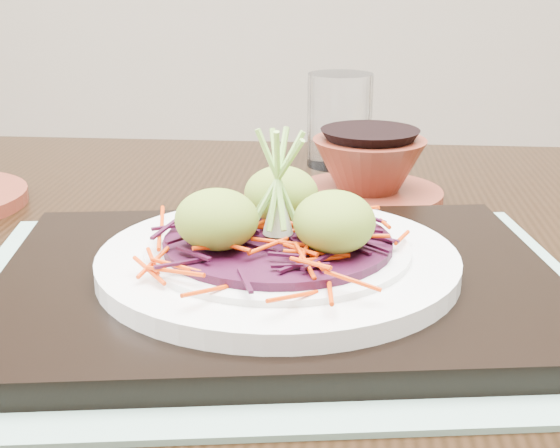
# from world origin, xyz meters

# --- Properties ---
(dining_table) EXTENTS (1.33, 0.90, 0.82)m
(dining_table) POSITION_xyz_m (-0.11, -0.11, 0.71)
(dining_table) COLOR black
(dining_table) RESTS_ON ground
(placemat) EXTENTS (0.45, 0.37, 0.00)m
(placemat) POSITION_xyz_m (-0.11, -0.13, 0.82)
(placemat) COLOR gray
(placemat) RESTS_ON dining_table
(serving_tray) EXTENTS (0.39, 0.31, 0.02)m
(serving_tray) POSITION_xyz_m (-0.11, -0.13, 0.83)
(serving_tray) COLOR black
(serving_tray) RESTS_ON placemat
(white_plate) EXTENTS (0.23, 0.23, 0.02)m
(white_plate) POSITION_xyz_m (-0.11, -0.13, 0.85)
(white_plate) COLOR silver
(white_plate) RESTS_ON serving_tray
(cabbage_bed) EXTENTS (0.15, 0.15, 0.01)m
(cabbage_bed) POSITION_xyz_m (-0.11, -0.13, 0.86)
(cabbage_bed) COLOR #390B24
(cabbage_bed) RESTS_ON white_plate
(carrot_julienne) EXTENTS (0.18, 0.18, 0.01)m
(carrot_julienne) POSITION_xyz_m (-0.11, -0.13, 0.87)
(carrot_julienne) COLOR #C93103
(carrot_julienne) RESTS_ON cabbage_bed
(guacamole_scoops) EXTENTS (0.13, 0.11, 0.04)m
(guacamole_scoops) POSITION_xyz_m (-0.11, -0.13, 0.88)
(guacamole_scoops) COLOR olive
(guacamole_scoops) RESTS_ON cabbage_bed
(scallion_garnish) EXTENTS (0.05, 0.05, 0.08)m
(scallion_garnish) POSITION_xyz_m (-0.11, -0.13, 0.90)
(scallion_garnish) COLOR #84C14D
(scallion_garnish) RESTS_ON cabbage_bed
(water_glass) EXTENTS (0.08, 0.08, 0.10)m
(water_glass) POSITION_xyz_m (-0.07, 0.22, 0.87)
(water_glass) COLOR white
(water_glass) RESTS_ON dining_table
(terracotta_bowl_set) EXTENTS (0.18, 0.18, 0.06)m
(terracotta_bowl_set) POSITION_xyz_m (-0.04, 0.09, 0.84)
(terracotta_bowl_set) COLOR maroon
(terracotta_bowl_set) RESTS_ON dining_table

